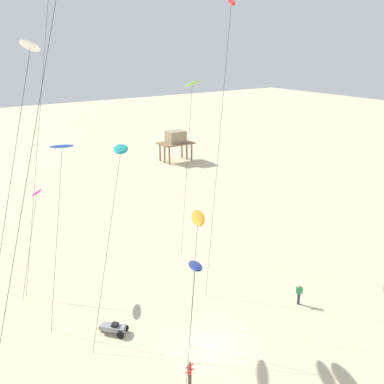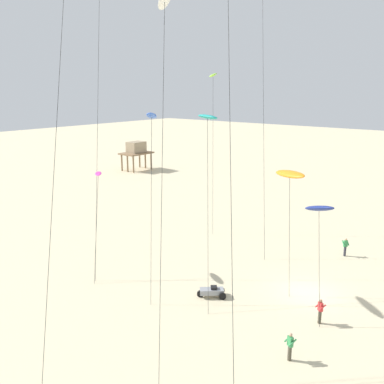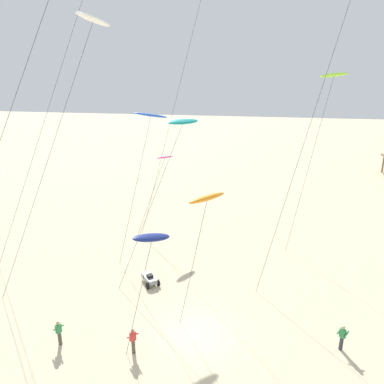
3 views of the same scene
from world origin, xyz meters
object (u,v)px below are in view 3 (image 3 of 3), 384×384
object	(u,v)px
kite_white	(92,24)
kite_lime	(334,77)
kite_blue	(151,116)
kite_orange	(207,198)
kite_flyer_furthest	(342,337)
kite_magenta	(164,158)
kite_navy	(152,238)
beach_buggy	(149,278)
kite_teal	(183,122)
kite_flyer_middle	(59,332)
kite_flyer_nearest	(133,340)

from	to	relation	value
kite_white	kite_lime	world-z (taller)	kite_white
kite_lime	kite_white	bearing A→B (deg)	-151.98
kite_blue	kite_lime	size ratio (longest dim) A/B	0.81
kite_orange	kite_flyer_furthest	size ratio (longest dim) A/B	5.42
kite_magenta	kite_blue	bearing A→B (deg)	-84.87
kite_navy	kite_magenta	world-z (taller)	kite_magenta
kite_white	kite_magenta	size ratio (longest dim) A/B	2.43
kite_navy	beach_buggy	world-z (taller)	kite_navy
kite_teal	kite_lime	size ratio (longest dim) A/B	0.79
kite_orange	kite_navy	bearing A→B (deg)	-127.27
kite_navy	beach_buggy	bearing A→B (deg)	111.07
kite_teal	kite_lime	distance (m)	14.33
kite_flyer_middle	kite_flyer_furthest	xyz separation A→B (m)	(16.90, 2.98, 0.00)
kite_orange	kite_teal	world-z (taller)	kite_teal
kite_blue	kite_flyer_nearest	world-z (taller)	kite_blue
kite_lime	kite_flyer_furthest	distance (m)	21.02
kite_white	kite_lime	bearing A→B (deg)	28.02
kite_magenta	kite_flyer_nearest	xyz separation A→B (m)	(2.87, -17.73, -6.98)
kite_orange	kite_magenta	bearing A→B (deg)	115.94
kite_white	kite_flyer_nearest	world-z (taller)	kite_white
kite_magenta	kite_flyer_nearest	size ratio (longest dim) A/B	4.92
kite_blue	kite_flyer_middle	world-z (taller)	kite_blue
kite_magenta	beach_buggy	world-z (taller)	kite_magenta
kite_navy	kite_flyer_nearest	bearing A→B (deg)	-137.68
kite_blue	kite_navy	xyz separation A→B (m)	(3.45, -11.18, -5.43)
kite_flyer_middle	kite_flyer_furthest	world-z (taller)	same
kite_white	kite_teal	bearing A→B (deg)	12.90
kite_blue	kite_magenta	xyz separation A→B (m)	(-0.50, 5.56, -4.76)
kite_flyer_nearest	kite_flyer_middle	world-z (taller)	same
kite_navy	kite_flyer_middle	distance (m)	8.64
kite_magenta	kite_flyer_furthest	world-z (taller)	kite_magenta
kite_magenta	beach_buggy	size ratio (longest dim) A/B	4.22
kite_orange	kite_teal	xyz separation A→B (m)	(-2.75, 5.36, 3.94)
kite_white	kite_teal	size ratio (longest dim) A/B	1.55
kite_magenta	kite_flyer_middle	distance (m)	19.36
kite_lime	beach_buggy	bearing A→B (deg)	-143.50
kite_teal	kite_flyer_nearest	xyz separation A→B (m)	(-0.90, -9.71, -11.63)
kite_orange	kite_flyer_middle	xyz separation A→B (m)	(-8.33, -4.58, -7.69)
kite_teal	kite_flyer_nearest	distance (m)	15.18
kite_teal	beach_buggy	distance (m)	12.53
kite_blue	kite_teal	world-z (taller)	kite_blue
kite_navy	kite_white	bearing A→B (deg)	129.81
kite_magenta	kite_flyer_nearest	world-z (taller)	kite_magenta
kite_blue	kite_white	world-z (taller)	kite_white
kite_navy	kite_lime	size ratio (longest dim) A/B	0.48
kite_flyer_middle	beach_buggy	xyz separation A→B (m)	(3.29, 7.66, -0.46)
kite_blue	kite_flyer_middle	bearing A→B (deg)	-100.61
kite_white	kite_magenta	xyz separation A→B (m)	(2.19, 9.38, -11.31)
kite_teal	kite_lime	xyz separation A→B (m)	(11.51, 7.93, 3.20)
kite_flyer_furthest	beach_buggy	world-z (taller)	kite_flyer_furthest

